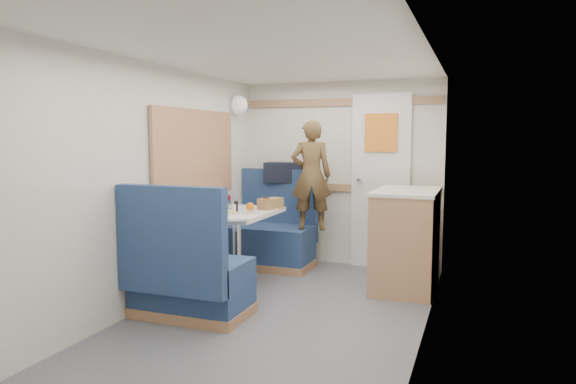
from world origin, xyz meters
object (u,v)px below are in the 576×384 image
at_px(tumbler_left, 194,209).
at_px(tumbler_mid, 231,203).
at_px(dinette_table, 237,228).
at_px(tray, 234,217).
at_px(wine_glass, 227,198).
at_px(cheese_block, 230,212).
at_px(pepper_grinder, 236,206).
at_px(duffel_bag, 286,172).
at_px(galley_counter, 406,238).
at_px(bread_loaf, 271,204).
at_px(bench_far, 273,239).
at_px(person, 311,175).
at_px(dome_light, 238,105).
at_px(salt_grinder, 234,209).
at_px(beer_glass, 267,204).
at_px(bench_near, 188,280).
at_px(orange_fruit, 250,207).

xyz_separation_m(tumbler_left, tumbler_mid, (0.09, 0.53, -0.00)).
distance_m(dinette_table, tray, 0.43).
bearing_deg(wine_glass, cheese_block, -58.01).
distance_m(tumbler_mid, pepper_grinder, 0.22).
xyz_separation_m(duffel_bag, tray, (0.10, -1.49, -0.28)).
distance_m(galley_counter, bread_loaf, 1.31).
bearing_deg(tumbler_mid, tumbler_left, -99.37).
bearing_deg(tumbler_mid, duffel_bag, 78.71).
distance_m(bench_far, galley_counter, 1.51).
bearing_deg(bread_loaf, cheese_block, -104.55).
relative_size(pepper_grinder, bread_loaf, 0.41).
bearing_deg(tumbler_left, person, 58.86).
bearing_deg(wine_glass, tray, -53.83).
bearing_deg(wine_glass, duffel_bag, 83.32).
distance_m(dome_light, tumbler_left, 1.57).
distance_m(cheese_block, tumbler_left, 0.31).
bearing_deg(bench_far, tumbler_left, -100.29).
bearing_deg(galley_counter, dome_light, 170.82).
bearing_deg(tray, galley_counter, 34.90).
distance_m(bench_far, salt_grinder, 1.10).
xyz_separation_m(dome_light, pepper_grinder, (0.39, -0.86, -0.98)).
xyz_separation_m(wine_glass, beer_glass, (0.29, 0.25, -0.07)).
bearing_deg(galley_counter, tumbler_mid, -166.25).
xyz_separation_m(bench_near, person, (0.47, 1.64, 0.71)).
xyz_separation_m(person, tumbler_left, (-0.69, -1.15, -0.24)).
bearing_deg(pepper_grinder, person, 59.21).
bearing_deg(dome_light, wine_glass, -70.95).
distance_m(tray, beer_glass, 0.57).
distance_m(dome_light, duffel_bag, 0.90).
bearing_deg(tumbler_left, bench_near, -65.31).
bearing_deg(cheese_block, pepper_grinder, 105.31).
relative_size(dinette_table, bench_near, 0.88).
height_order(orange_fruit, pepper_grinder, pepper_grinder).
bearing_deg(pepper_grinder, galley_counter, 21.01).
bearing_deg(duffel_bag, tray, -98.50).
bearing_deg(pepper_grinder, wine_glass, -159.48).
relative_size(dome_light, orange_fruit, 2.72).
bearing_deg(bench_near, pepper_grinder, 90.02).
relative_size(wine_glass, bread_loaf, 0.70).
bearing_deg(bread_loaf, duffel_bag, 101.28).
bearing_deg(bread_loaf, person, 64.24).
distance_m(bench_near, person, 1.85).
xyz_separation_m(tumbler_mid, salt_grinder, (0.17, -0.29, -0.01)).
relative_size(tumbler_mid, salt_grinder, 1.30).
xyz_separation_m(bench_near, salt_grinder, (0.04, 0.73, 0.46)).
height_order(bench_far, bench_near, same).
height_order(wine_glass, tumbler_mid, wine_glass).
distance_m(tray, cheese_block, 0.11).
relative_size(dome_light, cheese_block, 1.91).
xyz_separation_m(bench_far, wine_glass, (-0.08, -0.91, 0.54)).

